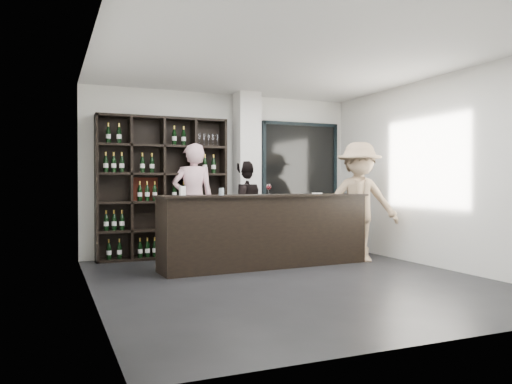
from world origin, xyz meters
name	(u,v)px	position (x,y,z in m)	size (l,w,h in m)	color
floor	(291,281)	(0.00, 0.00, -0.01)	(5.00, 5.50, 0.01)	black
wine_shelf	(163,188)	(-1.15, 2.57, 1.20)	(2.20, 0.35, 2.40)	black
structural_column	(247,174)	(0.35, 2.47, 1.45)	(0.40, 0.40, 2.90)	silver
glass_panel	(300,177)	(1.55, 2.69, 1.40)	(1.60, 0.08, 2.10)	black
tasting_counter	(266,231)	(0.12, 1.10, 0.56)	(3.36, 0.69, 1.11)	black
taster_pink	(193,201)	(-0.67, 2.40, 0.98)	(0.71, 0.47, 1.96)	beige
taster_black	(243,208)	(0.25, 2.40, 0.85)	(0.82, 0.64, 1.69)	black
customer	(360,202)	(1.75, 1.01, 0.97)	(1.26, 0.72, 1.95)	#9C8061
wine_glass	(269,189)	(0.11, 0.97, 1.20)	(0.08, 0.08, 0.19)	white
spit_cup	(221,192)	(-0.62, 1.04, 1.16)	(0.08, 0.08, 0.11)	silver
napkin_stack	(317,193)	(1.09, 1.23, 1.12)	(0.12, 0.12, 0.02)	white
card_stand	(182,191)	(-1.18, 1.13, 1.17)	(0.09, 0.04, 0.13)	white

